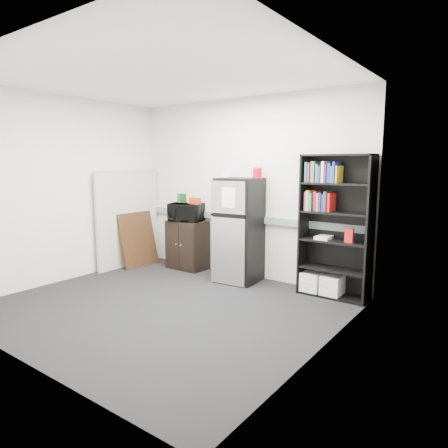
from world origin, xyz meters
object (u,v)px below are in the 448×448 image
object	(u,v)px
cubicle_partition	(128,218)
cabinet	(187,245)
microwave	(186,212)
refrigerator	(239,230)
bookshelf	(334,223)

from	to	relation	value
cubicle_partition	cabinet	bearing A→B (deg)	23.99
microwave	refrigerator	size ratio (longest dim) A/B	0.35
cabinet	refrigerator	world-z (taller)	refrigerator
cubicle_partition	cabinet	xyz separation A→B (m)	(0.95, 0.42, -0.41)
bookshelf	cabinet	distance (m)	2.53
cubicle_partition	microwave	distance (m)	1.04
bookshelf	cubicle_partition	xyz separation A→B (m)	(-3.41, -0.49, -0.16)
bookshelf	refrigerator	distance (m)	1.40
cabinet	microwave	distance (m)	0.55
cabinet	refrigerator	distance (m)	1.15
bookshelf	cabinet	size ratio (longest dim) A/B	2.32
cabinet	microwave	world-z (taller)	microwave
cubicle_partition	microwave	bearing A→B (deg)	23.18
bookshelf	cabinet	xyz separation A→B (m)	(-2.46, -0.07, -0.57)
cubicle_partition	microwave	size ratio (longest dim) A/B	3.05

